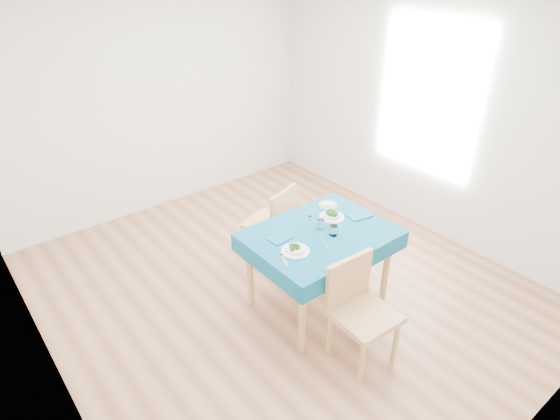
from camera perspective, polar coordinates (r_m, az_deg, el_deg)
room_shell at (r=3.91m, az=0.00°, el=6.36°), size 4.02×4.52×2.73m
table at (r=4.21m, az=4.73°, el=-7.12°), size 1.21×0.92×0.76m
chair_near at (r=3.63m, az=10.47°, el=-11.07°), size 0.47×0.51×1.11m
chair_far at (r=4.71m, az=-1.48°, el=-0.68°), size 0.53×0.56×1.03m
bowl_near at (r=3.73m, az=1.89°, el=-4.65°), size 0.23×0.23×0.07m
bowl_far at (r=4.20m, az=6.35°, el=-0.52°), size 0.23×0.23×0.07m
fork_near at (r=3.65m, az=0.47°, el=-6.06°), size 0.08×0.16×0.00m
knife_near at (r=3.85m, az=5.53°, el=-4.17°), size 0.09×0.19×0.00m
fork_far at (r=4.15m, az=4.21°, el=-1.33°), size 0.07×0.19×0.00m
knife_far at (r=4.34m, az=9.77°, el=-0.28°), size 0.05×0.22×0.00m
napkin_near at (r=3.90m, az=0.04°, el=-3.43°), size 0.21×0.15×0.01m
napkin_far at (r=4.28m, az=9.60°, el=-0.62°), size 0.24×0.19×0.01m
tumbler_center at (r=4.03m, az=4.97°, el=-1.75°), size 0.07×0.07×0.09m
tumbler_side at (r=3.95m, az=6.55°, el=-2.49°), size 0.07×0.07×0.09m
side_plate at (r=4.41m, az=5.88°, el=0.59°), size 0.18×0.18×0.01m
bread_slice at (r=4.40m, az=5.89°, el=0.73°), size 0.14×0.14×0.02m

